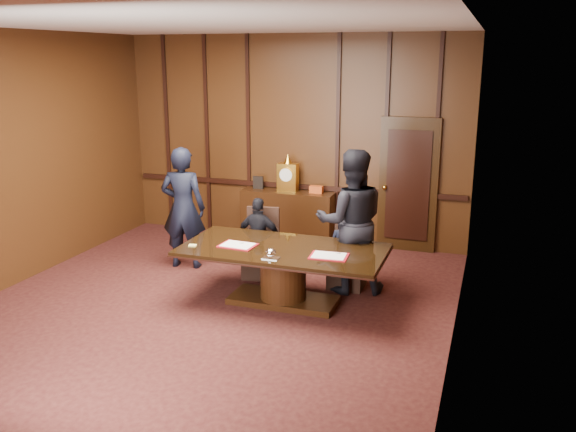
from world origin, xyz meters
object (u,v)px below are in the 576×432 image
object	(u,v)px
signatory_right	(347,249)
witness_left	(183,208)
sideboard	(288,215)
witness_right	(351,222)
conference_table	(283,266)
signatory_left	(259,238)

from	to	relation	value
signatory_right	witness_left	xyz separation A→B (m)	(-2.55, 0.07, 0.36)
sideboard	witness_right	xyz separation A→B (m)	(1.54, -1.87, 0.50)
conference_table	witness_left	distance (m)	2.13
sideboard	signatory_left	size ratio (longest dim) A/B	1.35
witness_left	witness_right	bearing A→B (deg)	166.99
witness_right	conference_table	bearing A→B (deg)	26.10
sideboard	conference_table	distance (m)	2.72
sideboard	signatory_right	distance (m)	2.32
conference_table	signatory_left	xyz separation A→B (m)	(-0.65, 0.80, 0.08)
conference_table	signatory_left	distance (m)	1.03
signatory_left	signatory_right	xyz separation A→B (m)	(1.30, 0.00, -0.02)
conference_table	signatory_left	world-z (taller)	signatory_left
witness_left	witness_right	xyz separation A→B (m)	(2.62, -0.15, 0.06)
conference_table	signatory_right	size ratio (longest dim) A/B	2.30
signatory_left	witness_left	world-z (taller)	witness_left
signatory_right	conference_table	bearing A→B (deg)	56.71
sideboard	signatory_right	xyz separation A→B (m)	(1.47, -1.79, 0.08)
conference_table	sideboard	bearing A→B (deg)	107.65
sideboard	witness_right	bearing A→B (deg)	-50.49
sideboard	signatory_left	distance (m)	1.80
sideboard	signatory_left	world-z (taller)	sideboard
signatory_left	signatory_right	bearing A→B (deg)	177.03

